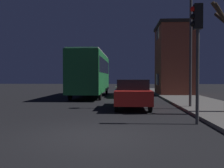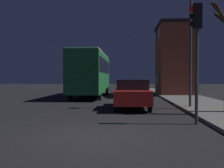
{
  "view_description": "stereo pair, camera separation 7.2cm",
  "coord_description": "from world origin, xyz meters",
  "px_view_note": "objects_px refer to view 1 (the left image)",
  "views": [
    {
      "loc": [
        0.97,
        -7.22,
        1.7
      ],
      "look_at": [
        0.11,
        8.78,
        1.29
      ],
      "focal_mm": 40.0,
      "sensor_mm": 36.0,
      "label": 1
    },
    {
      "loc": [
        1.04,
        -7.21,
        1.7
      ],
      "look_at": [
        0.11,
        8.78,
        1.29
      ],
      "focal_mm": 40.0,
      "sensor_mm": 36.0,
      "label": 2
    }
  ],
  "objects_px": {
    "streetlamp": "(182,9)",
    "car_mid_lane": "(127,88)",
    "bus": "(91,71)",
    "traffic_light": "(197,38)",
    "car_near_lane": "(132,93)"
  },
  "relations": [
    {
      "from": "streetlamp",
      "to": "car_near_lane",
      "type": "bearing_deg",
      "value": 177.46
    },
    {
      "from": "bus",
      "to": "car_mid_lane",
      "type": "distance_m",
      "value": 3.53
    },
    {
      "from": "streetlamp",
      "to": "car_mid_lane",
      "type": "relative_size",
      "value": 1.75
    },
    {
      "from": "bus",
      "to": "car_near_lane",
      "type": "xyz_separation_m",
      "value": [
        3.44,
        -8.12,
        -1.43
      ]
    },
    {
      "from": "traffic_light",
      "to": "bus",
      "type": "xyz_separation_m",
      "value": [
        -5.63,
        12.8,
        -0.85
      ]
    },
    {
      "from": "bus",
      "to": "car_mid_lane",
      "type": "bearing_deg",
      "value": -3.36
    },
    {
      "from": "traffic_light",
      "to": "bus",
      "type": "relative_size",
      "value": 0.43
    },
    {
      "from": "bus",
      "to": "traffic_light",
      "type": "bearing_deg",
      "value": -66.24
    },
    {
      "from": "car_mid_lane",
      "to": "bus",
      "type": "bearing_deg",
      "value": 176.64
    },
    {
      "from": "traffic_light",
      "to": "car_mid_lane",
      "type": "xyz_separation_m",
      "value": [
        -2.44,
        12.62,
        -2.34
      ]
    },
    {
      "from": "streetlamp",
      "to": "bus",
      "type": "height_order",
      "value": "streetlamp"
    },
    {
      "from": "traffic_light",
      "to": "car_mid_lane",
      "type": "distance_m",
      "value": 13.06
    },
    {
      "from": "car_mid_lane",
      "to": "car_near_lane",
      "type": "bearing_deg",
      "value": -88.19
    },
    {
      "from": "traffic_light",
      "to": "bus",
      "type": "distance_m",
      "value": 14.01
    },
    {
      "from": "streetlamp",
      "to": "car_near_lane",
      "type": "distance_m",
      "value": 5.29
    }
  ]
}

